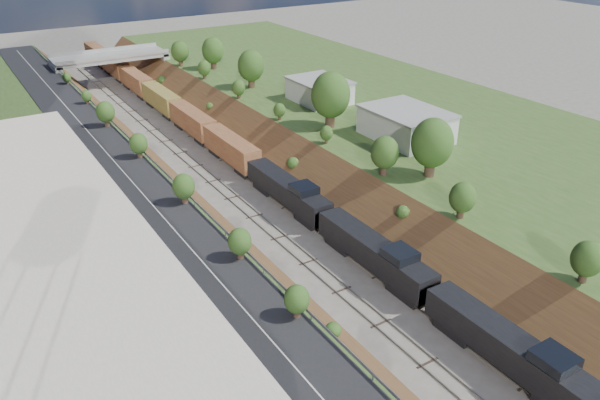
{
  "coord_description": "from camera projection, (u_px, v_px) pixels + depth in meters",
  "views": [
    {
      "loc": [
        -32.64,
        -8.57,
        35.34
      ],
      "look_at": [
        -1.54,
        41.13,
        6.0
      ],
      "focal_mm": 35.0,
      "sensor_mm": 36.0,
      "label": 1
    }
  ],
  "objects": [
    {
      "name": "rail_right_track",
      "position": [
        255.0,
        180.0,
        84.48
      ],
      "size": [
        1.58,
        180.0,
        0.18
      ],
      "primitive_type": "cube",
      "color": "gray",
      "rests_on": "ground"
    },
    {
      "name": "road",
      "position": [
        127.0,
        176.0,
        73.67
      ],
      "size": [
        8.0,
        180.0,
        0.1
      ],
      "primitive_type": "cube",
      "color": "black",
      "rests_on": "platform_left"
    },
    {
      "name": "embankment_left",
      "position": [
        165.0,
        203.0,
        78.07
      ],
      "size": [
        10.0,
        180.0,
        10.0
      ],
      "primitive_type": "cube",
      "rotation": [
        0.0,
        0.79,
        0.0
      ],
      "color": "brown",
      "rests_on": "ground"
    },
    {
      "name": "guardrail",
      "position": [
        158.0,
        166.0,
        75.24
      ],
      "size": [
        0.1,
        171.0,
        0.7
      ],
      "color": "#99999E",
      "rests_on": "platform_left"
    },
    {
      "name": "white_building_near",
      "position": [
        406.0,
        125.0,
        85.23
      ],
      "size": [
        9.0,
        12.0,
        4.0
      ],
      "primitive_type": "cube",
      "color": "silver",
      "rests_on": "platform_right"
    },
    {
      "name": "freight_train",
      "position": [
        194.0,
        122.0,
        100.01
      ],
      "size": [
        2.85,
        145.93,
        4.55
      ],
      "color": "black",
      "rests_on": "ground"
    },
    {
      "name": "tree_right_large",
      "position": [
        432.0,
        143.0,
        71.99
      ],
      "size": [
        5.25,
        5.25,
        7.61
      ],
      "color": "#473323",
      "rests_on": "platform_right"
    },
    {
      "name": "commercial_building",
      "position": [
        55.0,
        262.0,
        49.52
      ],
      "size": [
        14.3,
        62.3,
        7.0
      ],
      "color": "brown",
      "rests_on": "platform_left"
    },
    {
      "name": "white_building_far",
      "position": [
        319.0,
        91.0,
        101.76
      ],
      "size": [
        8.0,
        10.0,
        3.6
      ],
      "primitive_type": "cube",
      "color": "silver",
      "rests_on": "platform_right"
    },
    {
      "name": "tree_left_crest",
      "position": [
        333.0,
        326.0,
        44.21
      ],
      "size": [
        2.45,
        2.45,
        3.55
      ],
      "color": "#473323",
      "rests_on": "platform_left"
    },
    {
      "name": "embankment_right",
      "position": [
        304.0,
        169.0,
        88.5
      ],
      "size": [
        10.0,
        180.0,
        10.0
      ],
      "primitive_type": "cube",
      "rotation": [
        0.0,
        0.79,
        0.0
      ],
      "color": "brown",
      "rests_on": "ground"
    },
    {
      "name": "platform_right",
      "position": [
        415.0,
        127.0,
        97.82
      ],
      "size": [
        44.0,
        180.0,
        5.0
      ],
      "primitive_type": "cube",
      "color": "#345222",
      "rests_on": "ground"
    },
    {
      "name": "overpass",
      "position": [
        111.0,
        63.0,
        128.09
      ],
      "size": [
        24.5,
        8.3,
        7.4
      ],
      "color": "gray",
      "rests_on": "ground"
    },
    {
      "name": "rail_left_track",
      "position": [
        222.0,
        188.0,
        82.01
      ],
      "size": [
        1.58,
        180.0,
        0.18
      ],
      "primitive_type": "cube",
      "color": "gray",
      "rests_on": "ground"
    }
  ]
}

